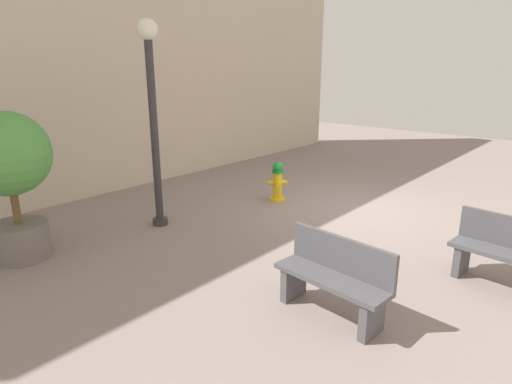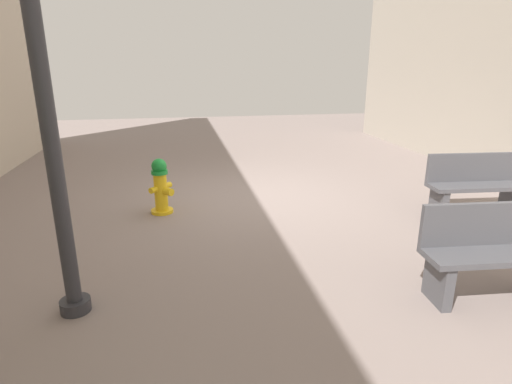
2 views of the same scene
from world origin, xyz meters
TOP-DOWN VIEW (x-y plane):
  - ground_plane at (0.00, 0.00)m, footprint 23.40×23.40m
  - fire_hydrant at (1.60, 0.54)m, footprint 0.39×0.39m
  - bench_near at (-3.12, 1.54)m, footprint 1.49×0.57m
  - bench_far at (-1.69, 3.65)m, footprint 1.45×0.56m
  - street_lamp at (2.34, 3.16)m, footprint 0.36×0.36m

SIDE VIEW (x-z plane):
  - ground_plane at x=0.00m, z-range 0.00..0.00m
  - fire_hydrant at x=1.60m, z-range 0.00..0.87m
  - bench_far at x=-1.69m, z-range 0.01..0.96m
  - bench_near at x=-3.12m, z-range 0.01..0.96m
  - street_lamp at x=2.34m, z-range 0.45..4.08m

